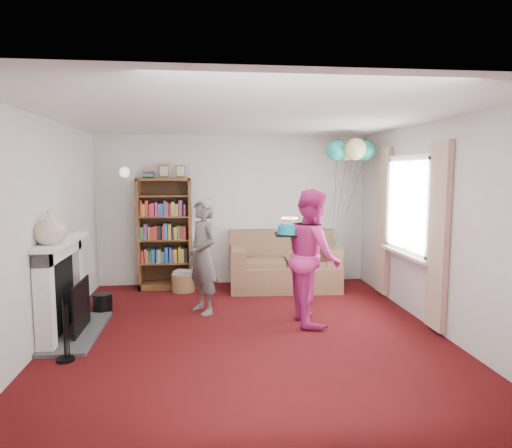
{
  "coord_description": "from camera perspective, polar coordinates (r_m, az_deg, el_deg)",
  "views": [
    {
      "loc": [
        -0.49,
        -5.16,
        1.9
      ],
      "look_at": [
        0.17,
        0.6,
        1.23
      ],
      "focal_mm": 32.0,
      "sensor_mm": 36.0,
      "label": 1
    }
  ],
  "objects": [
    {
      "name": "ground",
      "position": [
        5.52,
        -1.05,
        -13.48
      ],
      "size": [
        5.0,
        5.0,
        0.0
      ],
      "primitive_type": "plane",
      "color": "black",
      "rests_on": "ground"
    },
    {
      "name": "wall_back",
      "position": [
        7.72,
        -2.84,
        1.79
      ],
      "size": [
        4.5,
        0.02,
        2.5
      ],
      "primitive_type": "cube",
      "color": "silver",
      "rests_on": "ground"
    },
    {
      "name": "wall_left",
      "position": [
        5.5,
        -25.23,
        -0.79
      ],
      "size": [
        0.02,
        5.0,
        2.5
      ],
      "primitive_type": "cube",
      "color": "silver",
      "rests_on": "ground"
    },
    {
      "name": "wall_right",
      "position": [
        5.89,
        21.4,
        -0.16
      ],
      "size": [
        0.02,
        5.0,
        2.5
      ],
      "primitive_type": "cube",
      "color": "silver",
      "rests_on": "ground"
    },
    {
      "name": "ceiling",
      "position": [
        5.22,
        -1.11,
        13.29
      ],
      "size": [
        4.5,
        5.0,
        0.01
      ],
      "primitive_type": "cube",
      "color": "white",
      "rests_on": "wall_back"
    },
    {
      "name": "fireplace",
      "position": [
        5.76,
        -22.62,
        -7.83
      ],
      "size": [
        0.55,
        1.8,
        1.12
      ],
      "color": "#3F3F42",
      "rests_on": "ground"
    },
    {
      "name": "window_bay",
      "position": [
        6.4,
        18.44,
        0.04
      ],
      "size": [
        0.14,
        2.02,
        2.2
      ],
      "color": "white",
      "rests_on": "ground"
    },
    {
      "name": "wall_sconce",
      "position": [
        7.63,
        -16.1,
        6.23
      ],
      "size": [
        0.16,
        0.23,
        0.16
      ],
      "color": "gold",
      "rests_on": "ground"
    },
    {
      "name": "bookcase",
      "position": [
        7.56,
        -11.29,
        -1.24
      ],
      "size": [
        0.85,
        0.42,
        2.0
      ],
      "color": "#472B14",
      "rests_on": "ground"
    },
    {
      "name": "sofa",
      "position": [
        7.51,
        3.49,
        -5.34
      ],
      "size": [
        1.74,
        0.92,
        0.92
      ],
      "rotation": [
        0.0,
        0.0,
        -0.06
      ],
      "color": "brown",
      "rests_on": "ground"
    },
    {
      "name": "wicker_basket",
      "position": [
        7.39,
        -9.09,
        -7.15
      ],
      "size": [
        0.37,
        0.37,
        0.34
      ],
      "rotation": [
        0.0,
        0.0,
        -0.41
      ],
      "color": "olive",
      "rests_on": "ground"
    },
    {
      "name": "person_striped",
      "position": [
        6.14,
        -6.63,
        -4.01
      ],
      "size": [
        0.6,
        0.67,
        1.54
      ],
      "primitive_type": "imported",
      "rotation": [
        0.0,
        0.0,
        -1.06
      ],
      "color": "black",
      "rests_on": "ground"
    },
    {
      "name": "person_magenta",
      "position": [
        5.75,
        7.1,
        -4.01
      ],
      "size": [
        0.66,
        0.84,
        1.68
      ],
      "primitive_type": "imported",
      "rotation": [
        0.0,
        0.0,
        1.6
      ],
      "color": "#C42777",
      "rests_on": "ground"
    },
    {
      "name": "birthday_cake",
      "position": [
        5.69,
        4.23,
        -0.74
      ],
      "size": [
        0.36,
        0.36,
        0.22
      ],
      "rotation": [
        0.0,
        0.0,
        -0.09
      ],
      "color": "black",
      "rests_on": "ground"
    },
    {
      "name": "balloons",
      "position": [
        7.18,
        11.76,
        9.05
      ],
      "size": [
        0.77,
        0.77,
        1.71
      ],
      "color": "#3F3F3F",
      "rests_on": "ground"
    },
    {
      "name": "mantel_vase",
      "position": [
        5.31,
        -24.35,
        -0.39
      ],
      "size": [
        0.38,
        0.38,
        0.36
      ],
      "primitive_type": "imported",
      "rotation": [
        0.0,
        0.0,
        0.1
      ],
      "color": "beige",
      "rests_on": "fireplace"
    }
  ]
}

